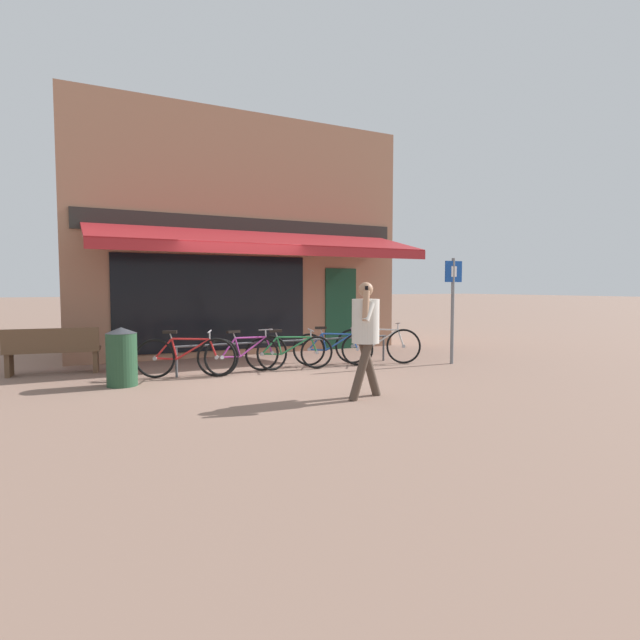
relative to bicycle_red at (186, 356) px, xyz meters
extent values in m
plane|color=#846656|center=(1.25, -0.12, -0.38)|extent=(160.00, 160.00, 0.00)
cube|color=#9E7056|center=(2.06, 3.88, 2.48)|extent=(8.12, 3.00, 5.72)
cube|color=black|center=(1.17, 2.36, 0.87)|extent=(4.46, 0.04, 2.20)
cube|color=#143D28|center=(4.50, 2.36, 0.67)|extent=(0.90, 0.04, 2.10)
cube|color=#282623|center=(2.06, 2.36, 2.64)|extent=(7.71, 0.06, 0.44)
cube|color=maroon|center=(2.06, 1.42, 2.32)|extent=(7.30, 1.92, 0.50)
cube|color=maroon|center=(2.06, 0.47, 1.99)|extent=(7.30, 0.03, 0.20)
cylinder|color=#47494F|center=(2.08, 0.09, 0.17)|extent=(4.55, 0.04, 0.04)
cylinder|color=#47494F|center=(-0.15, 0.09, -0.11)|extent=(0.04, 0.04, 0.55)
cylinder|color=#47494F|center=(4.31, 0.09, -0.11)|extent=(0.04, 0.04, 0.55)
torus|color=black|center=(0.51, -0.18, -0.03)|extent=(0.68, 0.29, 0.71)
cylinder|color=#9E9EA3|center=(0.51, -0.18, -0.03)|extent=(0.09, 0.08, 0.07)
torus|color=black|center=(-0.50, 0.18, -0.03)|extent=(0.68, 0.29, 0.71)
cylinder|color=#9E9EA3|center=(-0.50, 0.18, -0.03)|extent=(0.09, 0.08, 0.07)
cylinder|color=#B21E1E|center=(0.13, -0.04, 0.13)|extent=(0.58, 0.23, 0.38)
cylinder|color=#B21E1E|center=(0.09, -0.03, 0.31)|extent=(0.64, 0.26, 0.05)
cylinder|color=#B21E1E|center=(-0.18, 0.07, 0.14)|extent=(0.12, 0.08, 0.37)
cylinder|color=#B21E1E|center=(-0.32, 0.12, -0.04)|extent=(0.37, 0.16, 0.05)
cylinder|color=#B21E1E|center=(-0.36, 0.13, 0.15)|extent=(0.32, 0.14, 0.37)
cylinder|color=#B21E1E|center=(0.46, -0.16, 0.14)|extent=(0.15, 0.09, 0.34)
cylinder|color=#9E9EA3|center=(-0.24, 0.09, 0.37)|extent=(0.06, 0.04, 0.11)
cube|color=black|center=(-0.25, 0.10, 0.44)|extent=(0.26, 0.18, 0.05)
cylinder|color=#9E9EA3|center=(0.40, -0.14, 0.37)|extent=(0.03, 0.03, 0.14)
cylinder|color=#9E9EA3|center=(0.40, -0.14, 0.44)|extent=(0.20, 0.50, 0.03)
torus|color=black|center=(1.66, 0.01, -0.04)|extent=(0.69, 0.21, 0.68)
cylinder|color=#9E9EA3|center=(1.66, 0.01, -0.04)|extent=(0.08, 0.08, 0.08)
torus|color=black|center=(0.62, -0.14, -0.04)|extent=(0.69, 0.21, 0.68)
cylinder|color=#9E9EA3|center=(0.62, -0.14, -0.04)|extent=(0.08, 0.08, 0.08)
cylinder|color=#892D7A|center=(1.26, -0.03, 0.11)|extent=(0.58, 0.15, 0.36)
cylinder|color=#892D7A|center=(1.22, -0.02, 0.28)|extent=(0.65, 0.13, 0.05)
cylinder|color=#892D7A|center=(0.94, -0.07, 0.12)|extent=(0.12, 0.07, 0.36)
cylinder|color=#892D7A|center=(0.80, -0.11, -0.05)|extent=(0.37, 0.09, 0.05)
cylinder|color=#892D7A|center=(0.76, -0.10, 0.13)|extent=(0.32, 0.12, 0.36)
cylinder|color=#892D7A|center=(1.60, 0.02, 0.12)|extent=(0.16, 0.05, 0.33)
cylinder|color=#9E9EA3|center=(0.88, -0.06, 0.34)|extent=(0.06, 0.03, 0.11)
cube|color=black|center=(0.87, -0.05, 0.41)|extent=(0.25, 0.14, 0.06)
cylinder|color=#9E9EA3|center=(1.54, 0.04, 0.35)|extent=(0.03, 0.04, 0.14)
cylinder|color=#9E9EA3|center=(1.54, 0.04, 0.42)|extent=(0.10, 0.52, 0.08)
torus|color=black|center=(2.52, -0.21, -0.05)|extent=(0.65, 0.20, 0.66)
cylinder|color=#9E9EA3|center=(2.52, -0.21, -0.05)|extent=(0.08, 0.08, 0.07)
torus|color=black|center=(1.47, 0.05, -0.05)|extent=(0.65, 0.20, 0.66)
cylinder|color=#9E9EA3|center=(1.47, 0.05, -0.05)|extent=(0.08, 0.08, 0.07)
cylinder|color=#23703D|center=(2.12, -0.11, 0.09)|extent=(0.59, 0.18, 0.35)
cylinder|color=#23703D|center=(2.08, -0.10, 0.26)|extent=(0.66, 0.19, 0.05)
cylinder|color=#23703D|center=(1.79, -0.03, 0.10)|extent=(0.12, 0.06, 0.35)
cylinder|color=#23703D|center=(1.65, 0.01, -0.06)|extent=(0.38, 0.12, 0.05)
cylinder|color=#23703D|center=(1.61, 0.01, 0.11)|extent=(0.32, 0.11, 0.34)
cylinder|color=#23703D|center=(2.46, -0.19, 0.10)|extent=(0.15, 0.07, 0.32)
cylinder|color=#9E9EA3|center=(1.74, -0.02, 0.32)|extent=(0.06, 0.03, 0.11)
cube|color=black|center=(1.73, -0.02, 0.39)|extent=(0.26, 0.15, 0.05)
cylinder|color=#9E9EA3|center=(2.40, -0.18, 0.32)|extent=(0.03, 0.03, 0.14)
cylinder|color=#9E9EA3|center=(2.40, -0.18, 0.39)|extent=(0.15, 0.51, 0.03)
torus|color=black|center=(3.48, -0.18, -0.05)|extent=(0.67, 0.41, 0.67)
cylinder|color=#9E9EA3|center=(3.48, -0.18, -0.05)|extent=(0.09, 0.09, 0.08)
torus|color=black|center=(2.56, 0.24, -0.05)|extent=(0.67, 0.41, 0.67)
cylinder|color=#9E9EA3|center=(2.56, 0.24, -0.05)|extent=(0.09, 0.09, 0.08)
cylinder|color=#1E4793|center=(3.14, 0.00, 0.10)|extent=(0.54, 0.22, 0.35)
cylinder|color=#1E4793|center=(3.12, 0.04, 0.27)|extent=(0.58, 0.29, 0.05)
cylinder|color=#1E4793|center=(2.86, 0.13, 0.10)|extent=(0.09, 0.13, 0.35)
cylinder|color=#1E4793|center=(2.72, 0.16, -0.06)|extent=(0.33, 0.18, 0.05)
cylinder|color=#1E4793|center=(2.70, 0.20, 0.11)|extent=(0.31, 0.11, 0.35)
cylinder|color=#1E4793|center=(3.44, -0.13, 0.10)|extent=(0.13, 0.14, 0.32)
cylinder|color=#9E9EA3|center=(2.83, 0.18, 0.32)|extent=(0.05, 0.06, 0.11)
cube|color=black|center=(2.82, 0.20, 0.39)|extent=(0.26, 0.20, 0.06)
cylinder|color=#9E9EA3|center=(3.40, -0.08, 0.33)|extent=(0.04, 0.05, 0.14)
cylinder|color=#9E9EA3|center=(3.41, -0.07, 0.40)|extent=(0.24, 0.48, 0.10)
torus|color=black|center=(4.47, -0.42, -0.01)|extent=(0.70, 0.43, 0.74)
cylinder|color=#9E9EA3|center=(4.47, -0.42, -0.01)|extent=(0.09, 0.09, 0.07)
torus|color=black|center=(3.50, 0.07, -0.01)|extent=(0.70, 0.43, 0.74)
cylinder|color=#9E9EA3|center=(3.50, 0.07, -0.01)|extent=(0.09, 0.09, 0.07)
cylinder|color=#BCB7B2|center=(4.11, -0.23, 0.15)|extent=(0.57, 0.28, 0.39)
cylinder|color=#BCB7B2|center=(4.08, -0.19, 0.34)|extent=(0.61, 0.33, 0.05)
cylinder|color=#BCB7B2|center=(3.81, -0.07, 0.16)|extent=(0.10, 0.11, 0.39)
cylinder|color=#BCB7B2|center=(3.67, -0.02, -0.02)|extent=(0.35, 0.20, 0.05)
cylinder|color=#BCB7B2|center=(3.64, 0.01, 0.17)|extent=(0.32, 0.15, 0.38)
cylinder|color=#BCB7B2|center=(4.42, -0.38, 0.16)|extent=(0.14, 0.13, 0.36)
cylinder|color=#9E9EA3|center=(3.77, -0.03, 0.40)|extent=(0.06, 0.05, 0.11)
cube|color=black|center=(3.76, -0.02, 0.47)|extent=(0.26, 0.20, 0.06)
cylinder|color=#9E9EA3|center=(4.38, -0.34, 0.40)|extent=(0.04, 0.05, 0.14)
cylinder|color=#9E9EA3|center=(4.38, -0.33, 0.47)|extent=(0.26, 0.47, 0.07)
cylinder|color=#47382D|center=(1.86, -2.95, 0.02)|extent=(0.37, 0.18, 0.84)
cylinder|color=#47382D|center=(2.13, -2.77, 0.02)|extent=(0.37, 0.18, 0.84)
cylinder|color=beige|center=(2.00, -2.86, 0.75)|extent=(0.46, 0.46, 0.64)
sphere|color=#A87A5B|center=(2.00, -2.86, 1.21)|extent=(0.21, 0.21, 0.21)
cylinder|color=beige|center=(2.13, -2.65, 0.75)|extent=(0.31, 0.15, 0.57)
cylinder|color=beige|center=(1.90, -3.08, 0.89)|extent=(0.25, 0.19, 0.30)
cylinder|color=#A87A5B|center=(1.87, -3.07, 0.98)|extent=(0.20, 0.22, 0.44)
cube|color=black|center=(1.90, -3.02, 1.19)|extent=(0.03, 0.07, 0.14)
cylinder|color=#23472D|center=(-1.09, -0.30, 0.05)|extent=(0.48, 0.48, 0.87)
cone|color=#33353A|center=(-1.09, -0.30, 0.54)|extent=(0.49, 0.49, 0.10)
cylinder|color=slate|center=(5.37, -0.90, 0.73)|extent=(0.07, 0.07, 2.22)
cube|color=#14429E|center=(5.37, -0.91, 1.56)|extent=(0.44, 0.02, 0.44)
cube|color=white|center=(5.37, -0.93, 1.56)|extent=(0.14, 0.01, 0.22)
cube|color=brown|center=(-2.13, 1.44, 0.07)|extent=(1.64, 0.64, 0.06)
cube|color=brown|center=(-2.15, 1.25, 0.29)|extent=(1.59, 0.25, 0.40)
cube|color=brown|center=(-2.84, 1.53, -0.16)|extent=(0.12, 0.36, 0.45)
cube|color=brown|center=(-1.41, 1.35, -0.16)|extent=(0.12, 0.36, 0.45)
camera|label=1|loc=(-1.85, -8.99, 1.25)|focal=28.00mm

